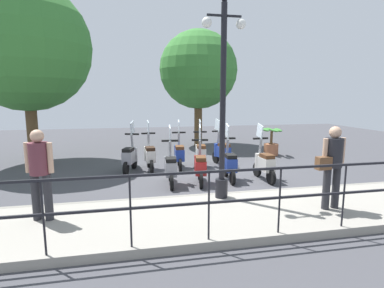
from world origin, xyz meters
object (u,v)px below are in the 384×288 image
scooter_far_3 (150,155)px  scooter_far_4 (130,156)px  scooter_far_2 (179,154)px  pedestrian_distant (40,168)px  tree_large (25,47)px  scooter_near_2 (200,166)px  scooter_near_3 (171,167)px  tree_distant (198,70)px  scooter_far_1 (201,153)px  potted_palm (271,144)px  lamp_post_near (223,113)px  pedestrian_with_bag (332,161)px  scooter_near_0 (264,163)px  scooter_far_0 (222,151)px  scooter_near_1 (229,163)px

scooter_far_3 → scooter_far_4: same height
scooter_far_2 → pedestrian_distant: bearing=147.5°
scooter_far_2 → scooter_far_4: size_ratio=1.00×
tree_large → scooter_near_2: size_ratio=3.85×
scooter_near_3 → scooter_far_4: (1.63, 1.03, 0.00)m
tree_distant → scooter_far_1: bearing=168.4°
potted_palm → scooter_near_3: bearing=126.2°
pedestrian_distant → potted_palm: size_ratio=1.50×
scooter_far_1 → scooter_far_3: bearing=99.6°
lamp_post_near → potted_palm: size_ratio=3.84×
lamp_post_near → pedestrian_with_bag: bearing=-119.6°
scooter_near_0 → scooter_near_3: (0.06, 2.56, 0.00)m
scooter_near_0 → scooter_far_0: size_ratio=1.00×
scooter_near_3 → tree_distant: bearing=-14.3°
tree_large → tree_distant: bearing=-67.1°
pedestrian_with_bag → scooter_near_0: 2.63m
pedestrian_distant → scooter_far_4: (3.72, -1.49, -0.60)m
tree_distant → scooter_far_3: bearing=149.8°
pedestrian_distant → scooter_far_2: pedestrian_distant is taller
scooter_far_0 → scooter_far_3: 2.39m
scooter_near_2 → scooter_far_4: bearing=57.6°
pedestrian_with_bag → scooter_far_0: bearing=4.4°
lamp_post_near → scooter_far_2: size_ratio=2.64×
tree_large → scooter_near_0: 8.32m
scooter_near_3 → scooter_near_1: bearing=-80.7°
pedestrian_with_bag → scooter_far_2: size_ratio=1.03×
scooter_near_0 → scooter_near_1: bearing=76.4°
tree_distant → scooter_far_1: size_ratio=3.40×
potted_palm → scooter_far_4: 5.64m
scooter_near_1 → scooter_near_3: bearing=100.4°
pedestrian_with_bag → scooter_far_4: bearing=36.2°
tree_distant → potted_palm: bearing=-141.2°
tree_distant → scooter_near_2: bearing=167.8°
scooter_near_3 → scooter_far_4: size_ratio=1.00×
scooter_near_1 → scooter_far_3: bearing=58.1°
scooter_far_2 → scooter_far_0: bearing=-79.0°
scooter_near_2 → scooter_near_3: size_ratio=1.00×
lamp_post_near → scooter_near_2: lamp_post_near is taller
scooter_far_2 → scooter_near_1: bearing=-139.4°
scooter_far_1 → pedestrian_with_bag: bearing=-153.0°
tree_distant → lamp_post_near: bearing=171.0°
scooter_near_3 → tree_large: bearing=56.0°
tree_distant → scooter_near_1: 6.64m
lamp_post_near → pedestrian_with_bag: 2.29m
tree_distant → scooter_far_2: tree_distant is taller
potted_palm → scooter_far_1: size_ratio=0.69×
scooter_far_4 → scooter_near_3: bearing=-130.1°
tree_large → potted_palm: 9.25m
scooter_near_1 → scooter_far_4: 3.06m
scooter_near_0 → scooter_far_1: size_ratio=1.00×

